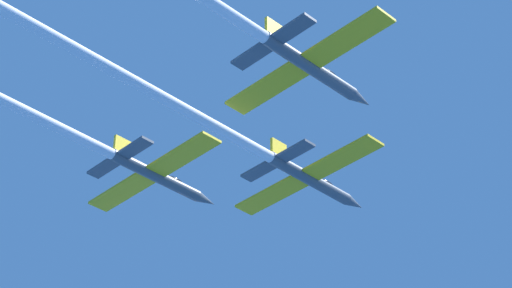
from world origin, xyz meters
The scene contains 2 objects.
jet_lead centered at (0.55, -16.49, -0.38)m, with size 14.73×53.08×2.44m.
jet_left_wing centered at (-8.75, -20.71, 0.36)m, with size 14.73×43.49×2.44m.
Camera 1 is at (46.21, -51.27, -44.14)m, focal length 70.02 mm.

